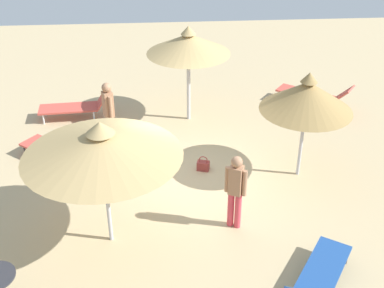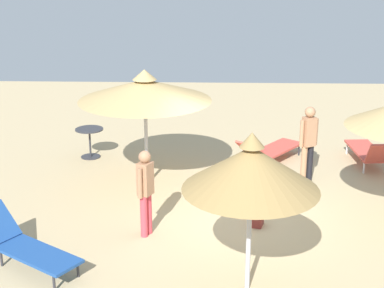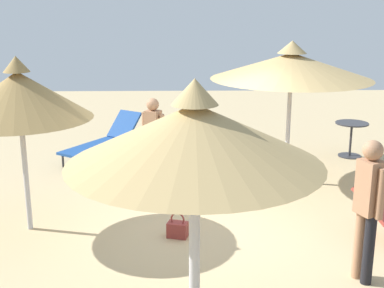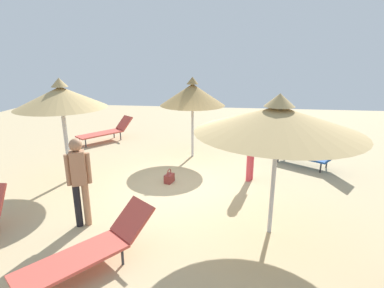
{
  "view_description": "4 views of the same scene",
  "coord_description": "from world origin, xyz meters",
  "px_view_note": "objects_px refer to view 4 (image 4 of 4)",
  "views": [
    {
      "loc": [
        -0.63,
        -9.56,
        6.63
      ],
      "look_at": [
        0.01,
        -0.59,
        1.31
      ],
      "focal_mm": 47.62,
      "sensor_mm": 36.0,
      "label": 1
    },
    {
      "loc": [
        10.37,
        -0.52,
        5.0
      ],
      "look_at": [
        -0.43,
        -0.86,
        1.36
      ],
      "focal_mm": 54.65,
      "sensor_mm": 36.0,
      "label": 2
    },
    {
      "loc": [
        0.29,
        7.28,
        3.27
      ],
      "look_at": [
        0.13,
        -0.09,
        1.23
      ],
      "focal_mm": 49.12,
      "sensor_mm": 36.0,
      "label": 3
    },
    {
      "loc": [
        -6.81,
        -1.09,
        3.2
      ],
      "look_at": [
        -0.28,
        -0.26,
        1.25
      ],
      "focal_mm": 28.48,
      "sensor_mm": 36.0,
      "label": 4
    }
  ],
  "objects_px": {
    "parasol_umbrella_center": "(192,95)",
    "lounge_chair_near_right": "(313,155)",
    "lounge_chair_edge": "(91,248)",
    "parasol_umbrella_far_right": "(278,119)",
    "handbag": "(169,178)",
    "parasol_umbrella_near_left": "(61,97)",
    "person_standing_front": "(79,177)",
    "person_standing_far_right": "(251,147)",
    "lounge_chair_far_left": "(107,131)"
  },
  "relations": [
    {
      "from": "parasol_umbrella_center",
      "to": "lounge_chair_edge",
      "type": "xyz_separation_m",
      "value": [
        -5.56,
        0.85,
        -1.63
      ]
    },
    {
      "from": "lounge_chair_far_left",
      "to": "person_standing_front",
      "type": "height_order",
      "value": "person_standing_front"
    },
    {
      "from": "person_standing_front",
      "to": "handbag",
      "type": "distance_m",
      "value": 2.69
    },
    {
      "from": "parasol_umbrella_near_left",
      "to": "lounge_chair_near_right",
      "type": "height_order",
      "value": "parasol_umbrella_near_left"
    },
    {
      "from": "parasol_umbrella_far_right",
      "to": "person_standing_front",
      "type": "relative_size",
      "value": 1.63
    },
    {
      "from": "person_standing_front",
      "to": "lounge_chair_near_right",
      "type": "bearing_deg",
      "value": -53.69
    },
    {
      "from": "lounge_chair_edge",
      "to": "handbag",
      "type": "height_order",
      "value": "lounge_chair_edge"
    },
    {
      "from": "person_standing_far_right",
      "to": "person_standing_front",
      "type": "bearing_deg",
      "value": 128.66
    },
    {
      "from": "person_standing_front",
      "to": "lounge_chair_edge",
      "type": "bearing_deg",
      "value": -148.35
    },
    {
      "from": "lounge_chair_far_left",
      "to": "person_standing_far_right",
      "type": "distance_m",
      "value": 6.07
    },
    {
      "from": "parasol_umbrella_near_left",
      "to": "person_standing_front",
      "type": "distance_m",
      "value": 2.74
    },
    {
      "from": "parasol_umbrella_center",
      "to": "lounge_chair_far_left",
      "type": "height_order",
      "value": "parasol_umbrella_center"
    },
    {
      "from": "lounge_chair_edge",
      "to": "parasol_umbrella_near_left",
      "type": "bearing_deg",
      "value": 33.11
    },
    {
      "from": "parasol_umbrella_near_left",
      "to": "handbag",
      "type": "xyz_separation_m",
      "value": [
        0.17,
        -2.62,
        -2.05
      ]
    },
    {
      "from": "parasol_umbrella_far_right",
      "to": "handbag",
      "type": "height_order",
      "value": "parasol_umbrella_far_right"
    },
    {
      "from": "lounge_chair_edge",
      "to": "person_standing_far_right",
      "type": "distance_m",
      "value": 4.64
    },
    {
      "from": "parasol_umbrella_near_left",
      "to": "person_standing_front",
      "type": "height_order",
      "value": "parasol_umbrella_near_left"
    },
    {
      "from": "parasol_umbrella_center",
      "to": "lounge_chair_near_right",
      "type": "bearing_deg",
      "value": -99.28
    },
    {
      "from": "parasol_umbrella_far_right",
      "to": "lounge_chair_edge",
      "type": "xyz_separation_m",
      "value": [
        -1.38,
        2.83,
        -1.78
      ]
    },
    {
      "from": "lounge_chair_far_left",
      "to": "lounge_chair_edge",
      "type": "xyz_separation_m",
      "value": [
        -6.91,
        -2.59,
        -0.03
      ]
    },
    {
      "from": "parasol_umbrella_center",
      "to": "lounge_chair_near_right",
      "type": "height_order",
      "value": "parasol_umbrella_center"
    },
    {
      "from": "parasol_umbrella_far_right",
      "to": "parasol_umbrella_near_left",
      "type": "distance_m",
      "value": 5.26
    },
    {
      "from": "person_standing_front",
      "to": "parasol_umbrella_near_left",
      "type": "bearing_deg",
      "value": 33.92
    },
    {
      "from": "parasol_umbrella_center",
      "to": "handbag",
      "type": "distance_m",
      "value": 2.89
    },
    {
      "from": "person_standing_front",
      "to": "parasol_umbrella_far_right",
      "type": "bearing_deg",
      "value": -86.47
    },
    {
      "from": "parasol_umbrella_near_left",
      "to": "handbag",
      "type": "relative_size",
      "value": 7.1
    },
    {
      "from": "lounge_chair_edge",
      "to": "handbag",
      "type": "relative_size",
      "value": 5.51
    },
    {
      "from": "parasol_umbrella_center",
      "to": "person_standing_far_right",
      "type": "xyz_separation_m",
      "value": [
        -1.75,
        -1.74,
        -1.08
      ]
    },
    {
      "from": "parasol_umbrella_near_left",
      "to": "handbag",
      "type": "bearing_deg",
      "value": -86.32
    },
    {
      "from": "lounge_chair_edge",
      "to": "person_standing_far_right",
      "type": "relative_size",
      "value": 1.26
    },
    {
      "from": "lounge_chair_near_right",
      "to": "lounge_chair_edge",
      "type": "relative_size",
      "value": 0.99
    },
    {
      "from": "lounge_chair_far_left",
      "to": "lounge_chair_near_right",
      "type": "bearing_deg",
      "value": -105.44
    },
    {
      "from": "lounge_chair_near_right",
      "to": "person_standing_far_right",
      "type": "relative_size",
      "value": 1.25
    },
    {
      "from": "lounge_chair_near_right",
      "to": "person_standing_far_right",
      "type": "height_order",
      "value": "person_standing_far_right"
    },
    {
      "from": "parasol_umbrella_near_left",
      "to": "handbag",
      "type": "height_order",
      "value": "parasol_umbrella_near_left"
    },
    {
      "from": "lounge_chair_far_left",
      "to": "lounge_chair_edge",
      "type": "bearing_deg",
      "value": -159.46
    },
    {
      "from": "parasol_umbrella_far_right",
      "to": "handbag",
      "type": "distance_m",
      "value": 3.66
    },
    {
      "from": "parasol_umbrella_far_right",
      "to": "lounge_chair_near_right",
      "type": "xyz_separation_m",
      "value": [
        3.59,
        -1.63,
        -1.76
      ]
    },
    {
      "from": "parasol_umbrella_far_right",
      "to": "person_standing_far_right",
      "type": "relative_size",
      "value": 1.75
    },
    {
      "from": "parasol_umbrella_near_left",
      "to": "person_standing_front",
      "type": "relative_size",
      "value": 1.52
    },
    {
      "from": "parasol_umbrella_center",
      "to": "lounge_chair_near_right",
      "type": "relative_size",
      "value": 1.25
    },
    {
      "from": "lounge_chair_edge",
      "to": "parasol_umbrella_far_right",
      "type": "bearing_deg",
      "value": -64.04
    },
    {
      "from": "lounge_chair_near_right",
      "to": "person_standing_front",
      "type": "bearing_deg",
      "value": 126.31
    },
    {
      "from": "parasol_umbrella_far_right",
      "to": "handbag",
      "type": "bearing_deg",
      "value": 49.12
    },
    {
      "from": "parasol_umbrella_far_right",
      "to": "handbag",
      "type": "relative_size",
      "value": 7.62
    },
    {
      "from": "person_standing_front",
      "to": "person_standing_far_right",
      "type": "height_order",
      "value": "person_standing_front"
    },
    {
      "from": "parasol_umbrella_far_right",
      "to": "lounge_chair_near_right",
      "type": "relative_size",
      "value": 1.4
    },
    {
      "from": "parasol_umbrella_near_left",
      "to": "lounge_chair_far_left",
      "type": "xyz_separation_m",
      "value": [
        3.7,
        0.5,
        -1.78
      ]
    },
    {
      "from": "handbag",
      "to": "parasol_umbrella_near_left",
      "type": "bearing_deg",
      "value": 93.68
    },
    {
      "from": "handbag",
      "to": "lounge_chair_edge",
      "type": "bearing_deg",
      "value": 171.17
    }
  ]
}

